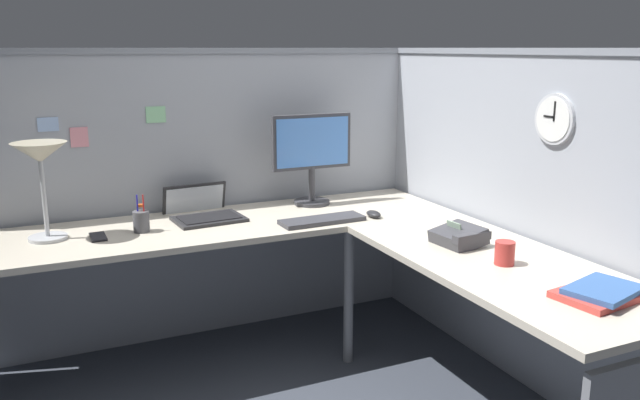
{
  "coord_description": "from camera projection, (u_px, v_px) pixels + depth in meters",
  "views": [
    {
      "loc": [
        -1.25,
        -2.57,
        1.58
      ],
      "look_at": [
        0.0,
        0.17,
        0.87
      ],
      "focal_mm": 36.28,
      "sensor_mm": 36.0,
      "label": 1
    }
  ],
  "objects": [
    {
      "name": "ground_plane",
      "position": [
        333.0,
        381.0,
        3.14
      ],
      "size": [
        6.8,
        6.8,
        0.0
      ],
      "primitive_type": "plane",
      "color": "#383D47"
    },
    {
      "name": "cubicle_wall_back",
      "position": [
        207.0,
        193.0,
        3.58
      ],
      "size": [
        2.57,
        0.12,
        1.58
      ],
      "color": "#999EA8",
      "rests_on": "ground"
    },
    {
      "name": "cubicle_wall_right",
      "position": [
        523.0,
        217.0,
        3.08
      ],
      "size": [
        0.12,
        2.37,
        1.58
      ],
      "color": "#999EA8",
      "rests_on": "ground"
    },
    {
      "name": "desk",
      "position": [
        310.0,
        265.0,
        2.9
      ],
      "size": [
        2.35,
        2.15,
        0.73
      ],
      "color": "beige",
      "rests_on": "ground"
    },
    {
      "name": "monitor",
      "position": [
        312.0,
        152.0,
        3.54
      ],
      "size": [
        0.46,
        0.2,
        0.5
      ],
      "color": "#38383D",
      "rests_on": "desk"
    },
    {
      "name": "laptop",
      "position": [
        203.0,
        212.0,
        3.34
      ],
      "size": [
        0.37,
        0.41,
        0.22
      ],
      "color": "#232326",
      "rests_on": "desk"
    },
    {
      "name": "keyboard",
      "position": [
        322.0,
        220.0,
        3.23
      ],
      "size": [
        0.43,
        0.15,
        0.02
      ],
      "primitive_type": "cube",
      "rotation": [
        0.0,
        0.0,
        0.03
      ],
      "color": "#38383D",
      "rests_on": "desk"
    },
    {
      "name": "computer_mouse",
      "position": [
        374.0,
        214.0,
        3.32
      ],
      "size": [
        0.06,
        0.1,
        0.03
      ],
      "primitive_type": "ellipsoid",
      "color": "#232326",
      "rests_on": "desk"
    },
    {
      "name": "desk_lamp_dome",
      "position": [
        40.0,
        161.0,
        2.86
      ],
      "size": [
        0.24,
        0.24,
        0.44
      ],
      "color": "#B7BABF",
      "rests_on": "desk"
    },
    {
      "name": "pen_cup",
      "position": [
        141.0,
        221.0,
        3.05
      ],
      "size": [
        0.08,
        0.08,
        0.18
      ],
      "color": "#4C4C51",
      "rests_on": "desk"
    },
    {
      "name": "cell_phone",
      "position": [
        98.0,
        237.0,
        2.96
      ],
      "size": [
        0.07,
        0.14,
        0.01
      ],
      "primitive_type": "cube",
      "rotation": [
        0.0,
        0.0,
        0.01
      ],
      "color": "black",
      "rests_on": "desk"
    },
    {
      "name": "office_phone",
      "position": [
        460.0,
        237.0,
        2.85
      ],
      "size": [
        0.21,
        0.22,
        0.11
      ],
      "color": "#38383D",
      "rests_on": "desk"
    },
    {
      "name": "book_stack",
      "position": [
        600.0,
        293.0,
        2.24
      ],
      "size": [
        0.32,
        0.26,
        0.04
      ],
      "color": "#BF3F38",
      "rests_on": "desk"
    },
    {
      "name": "coffee_mug",
      "position": [
        505.0,
        253.0,
        2.59
      ],
      "size": [
        0.08,
        0.08,
        0.1
      ],
      "primitive_type": "cylinder",
      "color": "#B2332D",
      "rests_on": "desk"
    },
    {
      "name": "wall_clock",
      "position": [
        555.0,
        119.0,
        2.76
      ],
      "size": [
        0.04,
        0.22,
        0.22
      ],
      "color": "#B7BABF"
    },
    {
      "name": "pinned_note_leftmost",
      "position": [
        156.0,
        115.0,
        3.32
      ],
      "size": [
        0.1,
        0.0,
        0.08
      ],
      "primitive_type": "cube",
      "color": "#8CCC99"
    },
    {
      "name": "pinned_note_middle",
      "position": [
        48.0,
        124.0,
        3.12
      ],
      "size": [
        0.1,
        0.0,
        0.07
      ],
      "primitive_type": "cube",
      "color": "#99B7E5"
    },
    {
      "name": "pinned_note_rightmost",
      "position": [
        79.0,
        137.0,
        3.19
      ],
      "size": [
        0.08,
        0.0,
        0.1
      ],
      "primitive_type": "cube",
      "color": "pink"
    }
  ]
}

